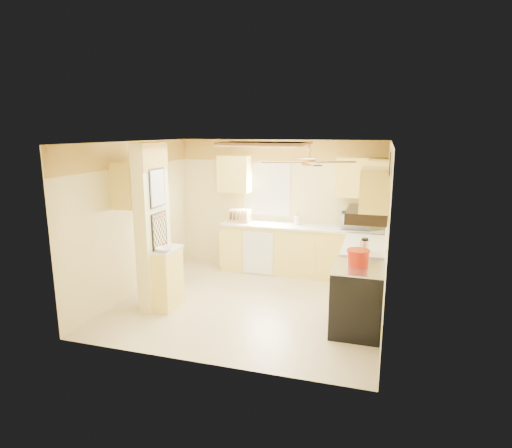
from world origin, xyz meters
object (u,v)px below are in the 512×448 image
(stove, at_px, (357,299))
(bowl, at_px, (164,249))
(kettle, at_px, (365,246))
(dutch_oven, at_px, (358,257))
(microwave, at_px, (356,221))

(stove, height_order, bowl, bowl)
(stove, xyz_separation_m, kettle, (0.04, 0.63, 0.58))
(stove, bearing_deg, kettle, 86.11)
(bowl, distance_m, dutch_oven, 2.77)
(microwave, bearing_deg, stove, 91.72)
(bowl, relative_size, kettle, 1.06)
(stove, relative_size, bowl, 4.03)
(dutch_oven, bearing_deg, bowl, -174.72)
(dutch_oven, bearing_deg, kettle, 83.61)
(dutch_oven, xyz_separation_m, kettle, (0.06, 0.52, 0.02))
(bowl, bearing_deg, microwave, 41.86)
(bowl, relative_size, dutch_oven, 0.75)
(microwave, height_order, bowl, microwave)
(stove, relative_size, dutch_oven, 3.02)
(stove, height_order, dutch_oven, dutch_oven)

